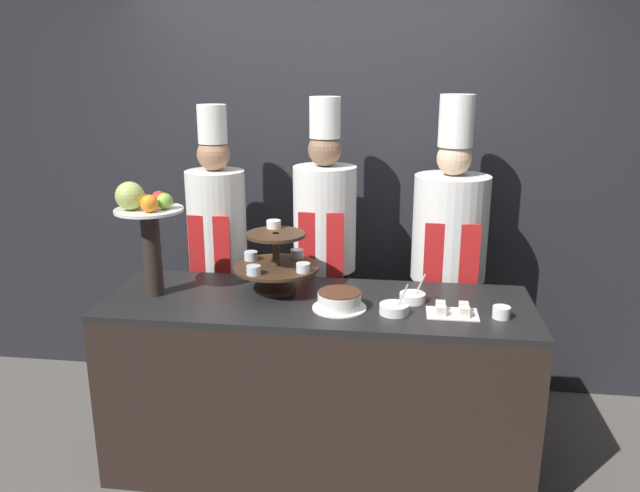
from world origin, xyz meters
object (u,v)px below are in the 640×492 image
(fruit_pedestal, at_px, (146,221))
(chef_left, at_px, (218,245))
(chef_center_left, at_px, (325,245))
(serving_bowl_far, at_px, (412,297))
(cake_round, at_px, (339,301))
(chef_center_right, at_px, (449,254))
(cup_white, at_px, (501,312))
(serving_bowl_near, at_px, (394,309))
(tiered_stand, at_px, (276,260))
(cake_square_tray, at_px, (452,311))

(fruit_pedestal, bearing_deg, chef_left, 75.52)
(fruit_pedestal, height_order, chef_center_left, chef_center_left)
(serving_bowl_far, height_order, chef_left, chef_left)
(cake_round, distance_m, chef_center_right, 0.88)
(cup_white, xyz_separation_m, serving_bowl_near, (-0.49, -0.01, -0.00))
(cup_white, height_order, chef_center_right, chef_center_right)
(tiered_stand, xyz_separation_m, chef_center_left, (0.19, 0.49, -0.06))
(cake_round, xyz_separation_m, chef_center_right, (0.55, 0.69, 0.04))
(serving_bowl_far, xyz_separation_m, chef_center_left, (-0.50, 0.55, 0.09))
(cup_white, xyz_separation_m, chef_center_right, (-0.20, 0.71, 0.06))
(serving_bowl_near, bearing_deg, cup_white, 1.30)
(cake_square_tray, bearing_deg, chef_center_right, 88.07)
(serving_bowl_near, height_order, serving_bowl_far, serving_bowl_near)
(tiered_stand, bearing_deg, chef_center_left, 69.32)
(tiered_stand, xyz_separation_m, serving_bowl_near, (0.60, -0.22, -0.14))
(serving_bowl_far, relative_size, chef_left, 0.08)
(cake_round, bearing_deg, serving_bowl_far, 21.71)
(chef_center_left, bearing_deg, cake_square_tray, -45.35)
(cup_white, height_order, chef_left, chef_left)
(tiered_stand, height_order, serving_bowl_far, tiered_stand)
(serving_bowl_near, distance_m, serving_bowl_far, 0.19)
(cup_white, xyz_separation_m, chef_left, (-1.54, 0.71, 0.06))
(chef_left, bearing_deg, cake_square_tray, -27.61)
(chef_left, distance_m, chef_center_left, 0.64)
(fruit_pedestal, height_order, cake_square_tray, fruit_pedestal)
(cake_round, bearing_deg, serving_bowl_near, -5.93)
(cup_white, bearing_deg, serving_bowl_far, 159.09)
(cake_round, relative_size, serving_bowl_near, 1.75)
(serving_bowl_far, height_order, chef_center_right, chef_center_right)
(cake_round, height_order, chef_center_right, chef_center_right)
(fruit_pedestal, distance_m, chef_center_right, 1.66)
(cake_square_tray, height_order, serving_bowl_far, serving_bowl_far)
(cake_round, height_order, serving_bowl_far, serving_bowl_far)
(chef_center_right, bearing_deg, chef_left, 180.00)
(cake_square_tray, xyz_separation_m, serving_bowl_near, (-0.27, -0.02, 0.01))
(serving_bowl_near, bearing_deg, fruit_pedestal, 175.76)
(cup_white, distance_m, chef_center_left, 1.15)
(tiered_stand, distance_m, cup_white, 1.12)
(tiered_stand, bearing_deg, fruit_pedestal, -167.73)
(fruit_pedestal, bearing_deg, tiered_stand, 12.27)
(cake_square_tray, bearing_deg, fruit_pedestal, 177.45)
(cake_round, distance_m, chef_center_left, 0.71)
(cake_round, distance_m, serving_bowl_near, 0.26)
(fruit_pedestal, xyz_separation_m, serving_bowl_near, (1.22, -0.09, -0.36))
(cake_round, xyz_separation_m, chef_left, (-0.80, 0.69, 0.05))
(cake_square_tray, height_order, chef_left, chef_left)
(serving_bowl_far, xyz_separation_m, chef_center_right, (0.21, 0.55, 0.06))
(fruit_pedestal, bearing_deg, serving_bowl_near, -4.24)
(tiered_stand, relative_size, serving_bowl_near, 2.94)
(tiered_stand, relative_size, cake_square_tray, 1.84)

